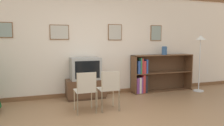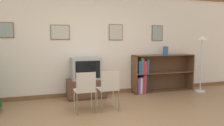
# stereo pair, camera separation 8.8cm
# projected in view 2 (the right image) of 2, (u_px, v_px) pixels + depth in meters

# --- Properties ---
(wall_back) EXTENTS (9.15, 0.11, 2.70)m
(wall_back) POSITION_uv_depth(u_px,v_px,m) (88.00, 43.00, 5.58)
(wall_back) COLOR silver
(wall_back) RESTS_ON ground_plane
(tv_console) EXTENTS (0.95, 0.46, 0.47)m
(tv_console) POSITION_uv_depth(u_px,v_px,m) (86.00, 89.00, 5.38)
(tv_console) COLOR #412A1A
(tv_console) RESTS_ON ground_plane
(television) EXTENTS (0.72, 0.45, 0.53)m
(television) POSITION_uv_depth(u_px,v_px,m) (86.00, 69.00, 5.33)
(television) COLOR #9E9E99
(television) RESTS_ON tv_console
(folding_chair_left) EXTENTS (0.40, 0.40, 0.82)m
(folding_chair_left) POSITION_uv_depth(u_px,v_px,m) (85.00, 89.00, 4.25)
(folding_chair_left) COLOR #BCB29E
(folding_chair_left) RESTS_ON ground_plane
(folding_chair_right) EXTENTS (0.40, 0.40, 0.82)m
(folding_chair_right) POSITION_uv_depth(u_px,v_px,m) (109.00, 88.00, 4.40)
(folding_chair_right) COLOR #BCB29E
(folding_chair_right) RESTS_ON ground_plane
(bookshelf) EXTENTS (1.78, 0.36, 1.02)m
(bookshelf) POSITION_uv_depth(u_px,v_px,m) (153.00, 75.00, 6.01)
(bookshelf) COLOR brown
(bookshelf) RESTS_ON ground_plane
(vase) EXTENTS (0.15, 0.15, 0.23)m
(vase) POSITION_uv_depth(u_px,v_px,m) (166.00, 51.00, 6.02)
(vase) COLOR #335684
(vase) RESTS_ON bookshelf
(standing_lamp) EXTENTS (0.28, 0.28, 1.56)m
(standing_lamp) POSITION_uv_depth(u_px,v_px,m) (202.00, 49.00, 5.95)
(standing_lamp) COLOR silver
(standing_lamp) RESTS_ON ground_plane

